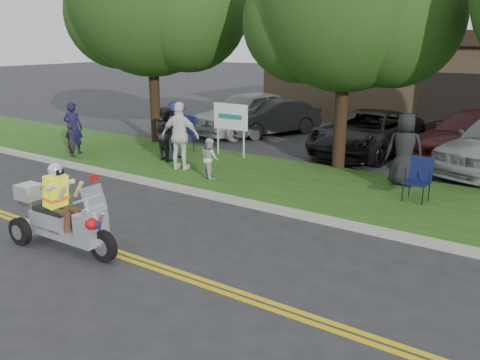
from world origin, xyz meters
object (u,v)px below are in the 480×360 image
Objects in this scene: spectator_adult_left at (73,128)px; parked_car_right at (475,137)px; parked_car_far_left at (247,113)px; lawn_chair_b at (419,176)px; lawn_chair_a at (186,132)px; parked_car_left at (270,117)px; trike_scooter at (62,219)px; spectator_adult_mid at (166,134)px; parked_car_mid at (367,133)px; spectator_adult_right at (180,136)px.

spectator_adult_left is 0.31× the size of parked_car_right.
spectator_adult_left is 6.96m from parked_car_far_left.
parked_car_right is (0.17, 5.31, 0.10)m from lawn_chair_b.
lawn_chair_a is 0.27× the size of parked_car_left.
trike_scooter is 6.61m from spectator_adult_mid.
lawn_chair_a is at bearing -169.04° from spectator_adult_left.
parked_car_right is (10.71, 6.68, -0.16)m from spectator_adult_left.
spectator_adult_mid reaches higher than trike_scooter.
parked_car_far_left reaches higher than trike_scooter.
spectator_adult_left is at bearing -169.50° from lawn_chair_b.
spectator_adult_mid is 9.51m from parked_car_right.
parked_car_far_left reaches higher than parked_car_left.
lawn_chair_b is at bearing 4.42° from lawn_chair_a.
parked_car_mid is at bearing 6.19° from parked_car_left.
trike_scooter is 1.28× the size of spectator_adult_right.
parked_car_right is at bearing 66.30° from trike_scooter.
trike_scooter reaches higher than lawn_chair_a.
parked_car_far_left is at bearing 150.91° from lawn_chair_b.
spectator_adult_left is at bearing -98.35° from parked_car_far_left.
lawn_chair_b is (7.80, -0.95, -0.08)m from lawn_chair_a.
parked_car_left is at bearing 96.03° from lawn_chair_a.
lawn_chair_b is at bearing -16.03° from parked_car_left.
parked_car_left is 0.82× the size of parked_car_mid.
lawn_chair_b is 0.19× the size of parked_car_right.
parked_car_far_left is at bearing -66.85° from spectator_adult_mid.
parked_car_right is at bearing 11.25° from parked_car_far_left.
spectator_adult_left is 1.02× the size of spectator_adult_mid.
parked_car_far_left reaches higher than parked_car_right.
parked_car_far_left is 0.96m from parked_car_left.
parked_car_far_left is 8.45m from parked_car_right.
spectator_adult_mid is (-2.92, 5.92, 0.36)m from trike_scooter.
lawn_chair_b is at bearing -162.49° from spectator_adult_mid.
lawn_chair_a is 1.15× the size of lawn_chair_b.
parked_car_left is (0.09, 5.86, -0.23)m from spectator_adult_mid.
spectator_adult_right is (4.20, 0.39, 0.13)m from spectator_adult_left.
parked_car_far_left reaches higher than lawn_chair_a.
trike_scooter is at bearing -90.96° from parked_car_right.
spectator_adult_left reaches higher than parked_car_mid.
spectator_adult_left reaches higher than parked_car_far_left.
spectator_adult_mid is at bearing -130.68° from parked_car_mid.
lawn_chair_a is at bearing -130.13° from parked_car_right.
lawn_chair_a is 9.09m from parked_car_right.
parked_car_far_left is 5.41m from parked_car_mid.
spectator_adult_left is 7.57m from parked_car_left.
parked_car_left is at bearing -96.65° from spectator_adult_right.
parked_car_far_left is at bearing 106.48° from trike_scooter.
parked_car_right reaches higher than parked_car_left.
parked_car_mid is (-2.94, 4.36, 0.04)m from lawn_chair_b.
spectator_adult_left is at bearing -139.82° from parked_car_mid.
parked_car_far_left is (-8.28, 5.21, 0.17)m from lawn_chair_b.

